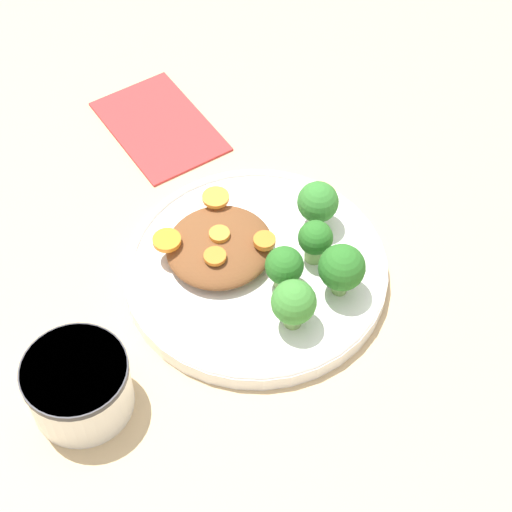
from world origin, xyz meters
The scene contains 15 objects.
ground_plane centered at (0.00, 0.00, 0.00)m, with size 4.00×4.00×0.00m, color tan.
plate centered at (0.00, 0.00, 0.01)m, with size 0.26×0.26×0.02m.
dip_bowl centered at (-0.02, -0.21, 0.03)m, with size 0.09×0.09×0.06m.
stew_mound centered at (-0.04, -0.01, 0.03)m, with size 0.10×0.11×0.02m, color brown.
broccoli_floret_0 centered at (0.08, 0.03, 0.05)m, with size 0.04×0.04×0.06m.
broccoli_floret_1 centered at (0.07, -0.03, 0.05)m, with size 0.04×0.04×0.05m.
broccoli_floret_2 centered at (0.04, 0.05, 0.05)m, with size 0.03×0.03×0.05m.
broccoli_floret_3 centered at (0.04, 0.00, 0.05)m, with size 0.04×0.04×0.05m.
broccoli_floret_4 centered at (0.01, 0.08, 0.05)m, with size 0.04×0.04×0.05m.
carrot_slice_0 centered at (-0.04, -0.01, 0.04)m, with size 0.02×0.02×0.00m, color orange.
carrot_slice_1 centered at (-0.07, -0.05, 0.04)m, with size 0.03×0.03×0.01m, color orange.
carrot_slice_2 centered at (-0.07, 0.02, 0.04)m, with size 0.03×0.03×0.00m, color orange.
carrot_slice_3 centered at (0.00, 0.01, 0.04)m, with size 0.02×0.02×0.01m, color orange.
carrot_slice_4 centered at (-0.02, -0.03, 0.04)m, with size 0.02×0.02×0.00m, color orange.
napkin centered at (-0.23, 0.08, 0.00)m, with size 0.18×0.14×0.01m.
Camera 1 is at (0.34, -0.38, 0.68)m, focal length 60.00 mm.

